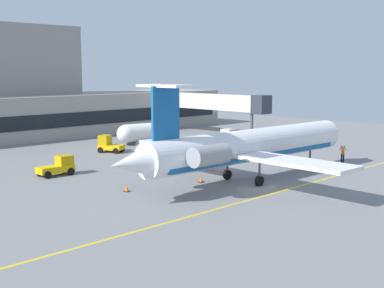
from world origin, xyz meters
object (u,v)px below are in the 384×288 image
Objects in this scene: marshaller at (343,154)px; baggage_tug at (109,145)px; fuel_tank at (142,133)px; belt_loader at (224,137)px; pushback_tractor at (58,166)px; regional_jet at (248,146)px.

baggage_tug is at bearing 119.74° from marshaller.
fuel_tank is 3.82× the size of marshaller.
belt_loader is 18.83m from marshaller.
fuel_tank reaches higher than baggage_tug.
pushback_tractor is at bearing -150.38° from fuel_tank.
regional_jet is at bearing -93.35° from baggage_tug.
regional_jet is 18.43m from pushback_tractor.
pushback_tractor is at bearing 125.86° from regional_jet.
belt_loader reaches higher than marshaller.
pushback_tractor is at bearing -174.12° from belt_loader.
baggage_tug is (1.36, 23.19, -2.33)m from regional_jet.
pushback_tractor is 27.65m from belt_loader.
baggage_tug is 0.46× the size of fuel_tank.
marshaller is (6.20, -27.17, -0.58)m from fuel_tank.
marshaller is (15.25, -1.13, -2.28)m from regional_jet.
belt_loader is at bearing 85.29° from marshaller.
belt_loader is (15.44, -5.54, 0.04)m from baggage_tug.
regional_jet reaches higher than marshaller.
regional_jet is at bearing -54.14° from pushback_tractor.
pushback_tractor is 30.46m from marshaller.
fuel_tank is (19.76, 11.23, 0.71)m from pushback_tractor.
regional_jet is at bearing -109.17° from fuel_tank.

